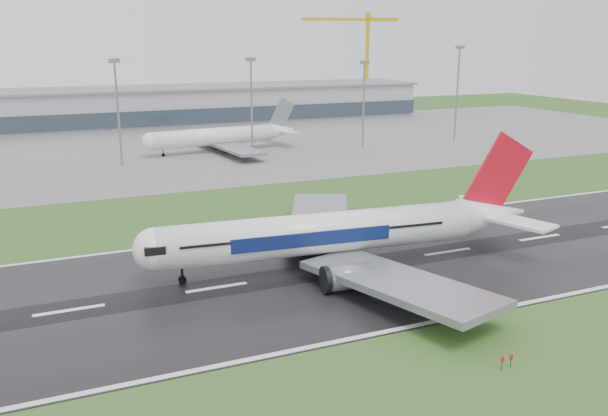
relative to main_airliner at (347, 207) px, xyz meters
name	(u,v)px	position (x,y,z in m)	size (l,w,h in m)	color
ground	(341,269)	(-1.42, -1.01, -9.67)	(520.00, 520.00, 0.00)	#2D511D
runway	(341,268)	(-1.42, -1.01, -9.62)	(400.00, 45.00, 0.10)	black
apron	(175,147)	(-1.42, 123.99, -9.63)	(400.00, 130.00, 0.08)	slate
terminal	(144,108)	(-1.42, 183.99, -2.17)	(240.00, 36.00, 15.00)	#91939B
main_airliner	(347,207)	(0.00, 0.00, 0.00)	(64.82, 61.73, 19.14)	white
parked_airliner	(220,127)	(10.29, 110.03, -1.79)	(53.23, 49.56, 15.60)	white
tower_crane	(367,63)	(111.95, 198.99, 14.14)	(48.54, 2.65, 47.63)	gold
floodmast_2	(118,115)	(-21.85, 98.99, 4.62)	(0.64, 0.64, 28.59)	gray
floodmast_3	(252,109)	(17.55, 98.99, 4.58)	(0.64, 0.64, 28.50)	gray
floodmast_4	(363,107)	(56.21, 98.99, 3.91)	(0.64, 0.64, 27.15)	gray
floodmast_5	(457,96)	(93.27, 98.99, 6.20)	(0.64, 0.64, 31.74)	gray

